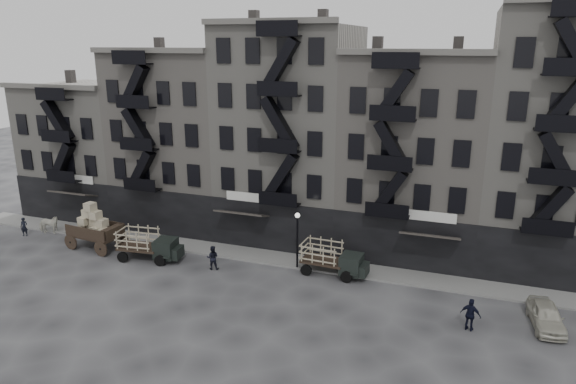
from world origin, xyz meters
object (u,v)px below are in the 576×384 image
(horse, at_px, (49,225))
(pedestrian_mid, at_px, (213,258))
(stake_truck_west, at_px, (148,242))
(car_east, at_px, (546,316))
(wagon, at_px, (93,223))
(pedestrian_west, at_px, (24,227))
(stake_truck_east, at_px, (333,257))
(policeman, at_px, (471,315))

(horse, height_order, pedestrian_mid, pedestrian_mid)
(stake_truck_west, height_order, pedestrian_mid, stake_truck_west)
(pedestrian_mid, bearing_deg, car_east, 161.01)
(horse, xyz_separation_m, wagon, (5.84, -1.25, 1.31))
(horse, height_order, pedestrian_west, horse)
(stake_truck_east, distance_m, car_east, 13.66)
(wagon, bearing_deg, policeman, 0.46)
(wagon, height_order, stake_truck_west, wagon)
(wagon, xyz_separation_m, stake_truck_east, (19.06, 1.60, -0.79))
(wagon, height_order, car_east, wagon)
(horse, xyz_separation_m, stake_truck_east, (24.90, 0.35, 0.52))
(horse, height_order, stake_truck_east, stake_truck_east)
(horse, relative_size, policeman, 1.00)
(horse, distance_m, pedestrian_west, 1.92)
(horse, xyz_separation_m, car_east, (38.29, -2.27, -0.14))
(stake_truck_east, relative_size, car_east, 1.19)
(horse, bearing_deg, wagon, -116.33)
(pedestrian_mid, bearing_deg, pedestrian_west, -19.44)
(stake_truck_west, height_order, stake_truck_east, stake_truck_west)
(car_east, bearing_deg, stake_truck_west, 172.23)
(stake_truck_west, bearing_deg, pedestrian_west, 169.80)
(wagon, height_order, stake_truck_east, wagon)
(wagon, height_order, pedestrian_west, wagon)
(pedestrian_mid, bearing_deg, policeman, 154.60)
(stake_truck_west, xyz_separation_m, pedestrian_mid, (5.34, 0.08, -0.48))
(car_east, xyz_separation_m, policeman, (-4.13, -1.88, 0.29))
(car_east, distance_m, pedestrian_mid, 21.75)
(car_east, xyz_separation_m, pedestrian_west, (-39.86, 1.17, 0.12))
(stake_truck_east, bearing_deg, car_east, -7.96)
(stake_truck_east, xyz_separation_m, pedestrian_mid, (-8.35, -2.06, -0.45))
(stake_truck_west, relative_size, car_east, 1.24)
(wagon, relative_size, pedestrian_west, 2.89)
(stake_truck_east, distance_m, policeman, 10.30)
(car_east, bearing_deg, horse, 169.85)
(pedestrian_west, height_order, policeman, policeman)
(pedestrian_west, relative_size, pedestrian_mid, 0.90)
(horse, height_order, car_east, horse)
(pedestrian_west, bearing_deg, car_east, -22.38)
(horse, distance_m, policeman, 34.41)
(stake_truck_east, xyz_separation_m, pedestrian_west, (-26.47, -1.45, -0.54))
(stake_truck_west, distance_m, car_east, 27.09)
(wagon, xyz_separation_m, stake_truck_west, (5.37, -0.54, -0.76))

